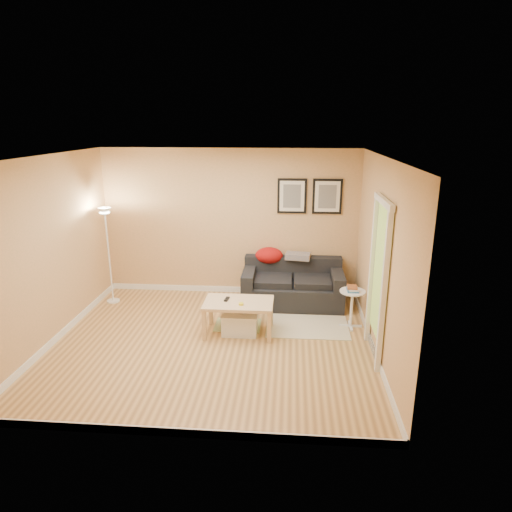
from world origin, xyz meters
name	(u,v)px	position (x,y,z in m)	size (l,w,h in m)	color
floor	(213,343)	(0.00, 0.00, 0.00)	(4.50, 4.50, 0.00)	tan
ceiling	(207,157)	(0.00, 0.00, 2.60)	(4.50, 4.50, 0.00)	white
wall_back	(230,223)	(0.00, 2.00, 1.30)	(4.50, 4.50, 0.00)	tan
wall_front	(172,318)	(0.00, -2.00, 1.30)	(4.50, 4.50, 0.00)	tan
wall_left	(49,252)	(-2.25, 0.00, 1.30)	(4.00, 4.00, 0.00)	tan
wall_right	(381,259)	(2.25, 0.00, 1.30)	(4.00, 4.00, 0.00)	tan
baseboard_back	(231,289)	(0.00, 1.99, 0.05)	(4.50, 0.02, 0.10)	white
baseboard_front	(179,432)	(0.00, -1.99, 0.05)	(4.50, 0.02, 0.10)	white
baseboard_left	(61,334)	(-2.24, 0.00, 0.05)	(0.02, 4.00, 0.10)	white
baseboard_right	(373,345)	(2.24, 0.00, 0.05)	(0.02, 4.00, 0.10)	white
sofa	(293,283)	(1.13, 1.53, 0.38)	(1.70, 0.90, 0.75)	black
red_throw	(269,255)	(0.70, 1.83, 0.77)	(0.48, 0.36, 0.28)	#B31310
plaid_throw	(298,256)	(1.21, 1.80, 0.78)	(0.42, 0.26, 0.10)	tan
framed_print_left	(292,196)	(1.08, 1.98, 1.80)	(0.50, 0.04, 0.60)	black
framed_print_right	(327,196)	(1.68, 1.98, 1.80)	(0.50, 0.04, 0.60)	black
area_rug	(307,326)	(1.36, 0.62, 0.01)	(1.25, 0.85, 0.01)	beige
green_runner	(238,325)	(0.29, 0.59, 0.01)	(0.70, 0.50, 0.01)	#668C4C
coffee_table	(239,317)	(0.34, 0.33, 0.25)	(1.01, 0.62, 0.50)	#E0B588
remote_control	(227,299)	(0.15, 0.39, 0.51)	(0.05, 0.16, 0.02)	black
tape_roll	(241,304)	(0.39, 0.21, 0.52)	(0.07, 0.07, 0.03)	yellow
storage_bin	(240,323)	(0.35, 0.33, 0.16)	(0.53, 0.39, 0.33)	white
side_table	(351,309)	(2.02, 0.68, 0.30)	(0.39, 0.39, 0.59)	white
book_stack	(353,288)	(2.02, 0.68, 0.63)	(0.17, 0.22, 0.07)	teal
floor_lamp	(109,258)	(-2.00, 1.36, 0.79)	(0.22, 0.22, 1.67)	white
doorway	(377,283)	(2.20, -0.15, 1.02)	(0.12, 1.01, 2.13)	white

